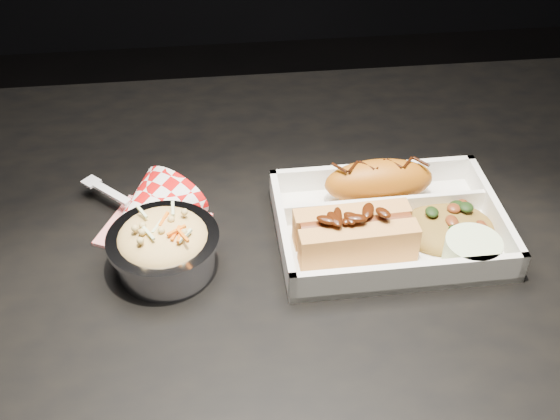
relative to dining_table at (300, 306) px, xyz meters
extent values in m
cube|color=black|center=(0.00, 0.00, 0.08)|extent=(1.20, 0.80, 0.03)
cylinder|color=black|center=(0.55, 0.35, -0.30)|extent=(0.05, 0.05, 0.72)
cube|color=white|center=(0.10, 0.01, 0.09)|extent=(0.25, 0.18, 0.01)
cube|color=white|center=(0.10, 0.10, 0.11)|extent=(0.25, 0.01, 0.04)
cube|color=white|center=(0.10, -0.07, 0.11)|extent=(0.25, 0.01, 0.04)
cube|color=white|center=(-0.02, 0.01, 0.11)|extent=(0.01, 0.18, 0.04)
cube|color=white|center=(0.22, 0.02, 0.11)|extent=(0.01, 0.18, 0.04)
cube|color=white|center=(0.10, 0.04, 0.11)|extent=(0.23, 0.01, 0.03)
ellipsoid|color=#AE5C11|center=(0.10, 0.07, 0.12)|extent=(0.13, 0.05, 0.05)
cube|color=#DA954A|center=(0.06, -0.03, 0.12)|extent=(0.13, 0.03, 0.04)
cube|color=#DA954A|center=(0.06, 0.01, 0.12)|extent=(0.13, 0.03, 0.04)
cylinder|color=brown|center=(0.06, -0.01, 0.13)|extent=(0.12, 0.03, 0.03)
ellipsoid|color=olive|center=(0.17, 0.00, 0.11)|extent=(0.11, 0.09, 0.03)
cylinder|color=beige|center=(0.18, -0.04, 0.11)|extent=(0.06, 0.06, 0.03)
cylinder|color=silver|center=(-0.15, -0.01, 0.11)|extent=(0.11, 0.11, 0.04)
cylinder|color=silver|center=(-0.15, -0.01, 0.13)|extent=(0.12, 0.12, 0.01)
ellipsoid|color=#C6C68B|center=(-0.15, -0.01, 0.13)|extent=(0.10, 0.10, 0.04)
cube|color=red|center=(-0.16, 0.05, 0.09)|extent=(0.14, 0.13, 0.00)
cone|color=red|center=(-0.17, 0.06, 0.11)|extent=(0.15, 0.15, 0.10)
cube|color=white|center=(-0.21, 0.10, 0.11)|extent=(0.05, 0.05, 0.00)
cube|color=white|center=(-0.24, 0.13, 0.11)|extent=(0.03, 0.03, 0.00)
camera|label=1|loc=(-0.09, -0.56, 0.63)|focal=45.00mm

